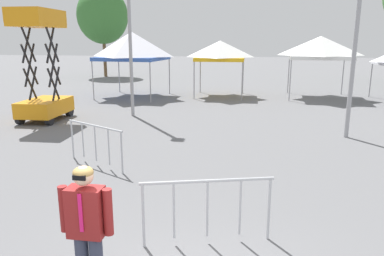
% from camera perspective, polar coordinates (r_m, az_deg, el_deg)
% --- Properties ---
extents(canopy_tent_left_of_center, '(3.66, 3.66, 3.61)m').
position_cam_1_polar(canopy_tent_left_of_center, '(21.20, -9.29, 12.44)').
color(canopy_tent_left_of_center, '#9E9EA3').
rests_on(canopy_tent_left_of_center, ground).
extents(canopy_tent_far_left, '(2.81, 2.81, 3.14)m').
position_cam_1_polar(canopy_tent_far_left, '(21.25, 4.41, 11.87)').
color(canopy_tent_far_left, '#9E9EA3').
rests_on(canopy_tent_far_left, ground).
extents(canopy_tent_behind_left, '(3.41, 3.41, 3.38)m').
position_cam_1_polar(canopy_tent_behind_left, '(21.78, 19.30, 11.69)').
color(canopy_tent_behind_left, '#9E9EA3').
rests_on(canopy_tent_behind_left, ground).
extents(scissor_lift, '(1.53, 2.38, 4.31)m').
position_cam_1_polar(scissor_lift, '(15.85, -22.03, 5.71)').
color(scissor_lift, black).
rests_on(scissor_lift, ground).
extents(person_foreground, '(0.65, 0.26, 1.78)m').
position_cam_1_polar(person_foreground, '(4.61, -15.98, -14.49)').
color(person_foreground, '#33384C').
rests_on(person_foreground, ground).
extents(light_pole_near_lift, '(0.36, 0.36, 7.51)m').
position_cam_1_polar(light_pole_near_lift, '(15.69, -9.75, 17.49)').
color(light_pole_near_lift, '#9E9EA3').
rests_on(light_pole_near_lift, ground).
extents(tree_behind_tents_center, '(4.34, 4.34, 7.60)m').
position_cam_1_polar(tree_behind_tents_center, '(33.94, -13.71, 16.57)').
color(tree_behind_tents_center, brown).
rests_on(tree_behind_tents_center, ground).
extents(crowd_barrier_near_person, '(1.88, 1.02, 1.08)m').
position_cam_1_polar(crowd_barrier_near_person, '(9.68, -14.82, -1.36)').
color(crowd_barrier_near_person, '#B7BABF').
rests_on(crowd_barrier_near_person, ground).
extents(crowd_barrier_by_lift, '(2.02, 0.66, 1.08)m').
position_cam_1_polar(crowd_barrier_by_lift, '(5.82, 2.41, -10.93)').
color(crowd_barrier_by_lift, '#B7BABF').
rests_on(crowd_barrier_by_lift, ground).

